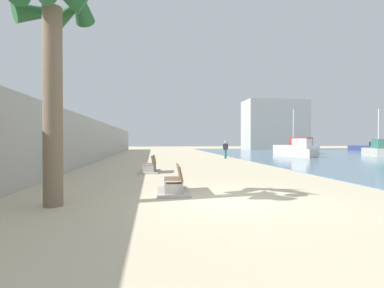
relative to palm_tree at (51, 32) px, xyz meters
name	(u,v)px	position (x,y,z in m)	size (l,w,h in m)	color
ground_plane	(178,160)	(5.11, 18.19, -4.83)	(120.00, 120.00, 0.00)	beige
seawall	(94,141)	(-2.39, 18.19, -3.04)	(0.80, 64.00, 3.58)	#ADAAA3
palm_tree	(51,32)	(0.00, 0.00, 0.00)	(2.55, 2.66, 6.58)	#7A6651
bench_near	(174,186)	(3.51, 1.62, -4.59)	(1.16, 2.13, 0.98)	#ADAAA3
bench_far	(150,168)	(2.63, 8.29, -4.59)	(1.31, 2.20, 0.98)	#ADAAA3
person_walking	(225,148)	(9.98, 19.62, -3.78)	(0.53, 0.24, 1.78)	teal
boat_distant	(376,147)	(40.40, 36.02, -4.20)	(5.91, 7.61, 1.56)	navy
boat_outer	(298,150)	(18.40, 20.91, -4.07)	(3.05, 4.37, 1.98)	beige
boat_far_left	(380,150)	(28.30, 21.05, -4.07)	(3.86, 5.48, 5.40)	beige
boat_mid_bay	(296,148)	(22.19, 28.57, -3.97)	(4.23, 6.46, 6.12)	white
harbor_building	(275,125)	(26.80, 46.19, 0.02)	(12.00, 6.00, 9.70)	#ADAAA3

